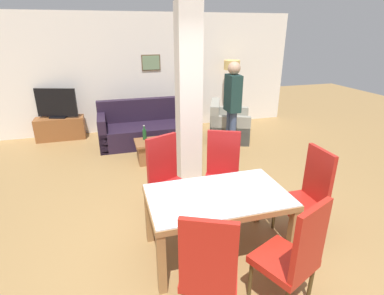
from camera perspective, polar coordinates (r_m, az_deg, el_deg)
ground_plane at (r=3.60m, az=4.58°, el=-18.90°), size 18.00×18.00×0.00m
back_wall at (r=7.42m, az=-8.30°, el=13.81°), size 7.20×0.09×2.70m
divider_pillar at (r=4.60m, az=-0.65°, el=9.26°), size 0.35×0.33×2.70m
dining_table at (r=3.26m, az=4.89°, el=-11.22°), size 1.48×0.88×0.73m
dining_chair_far_right at (r=4.03m, az=5.78°, el=-4.41°), size 0.61×0.61×1.10m
dining_chair_near_left at (r=2.57m, az=3.26°, el=-21.79°), size 0.61×0.61×1.10m
dining_chair_far_left at (r=3.88m, az=-4.70°, el=-5.51°), size 0.61×0.61×1.10m
dining_chair_near_right at (r=2.81m, az=18.90°, el=-18.65°), size 0.60×0.60×1.10m
dining_chair_head_right at (r=3.76m, az=21.15°, el=-7.95°), size 0.46×0.46×1.10m
sofa at (r=6.62m, az=-8.32°, el=3.54°), size 2.08×0.92×0.91m
armchair at (r=6.81m, az=6.79°, el=4.03°), size 1.14×1.20×0.84m
coffee_table at (r=5.68m, az=-7.12°, el=-0.58°), size 0.71×0.52×0.40m
bottle at (r=5.67m, az=-9.04°, el=2.54°), size 0.07×0.07×0.28m
tv_stand at (r=7.39m, az=-23.75°, el=3.37°), size 1.04×0.40×0.50m
tv_screen at (r=7.25m, az=-24.42°, el=7.62°), size 0.86×0.32×0.65m
floor_lamp at (r=7.58m, az=7.54°, el=14.29°), size 0.38×0.38×1.64m
standing_person at (r=5.81m, az=7.72°, el=8.58°), size 0.23×0.38×1.79m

